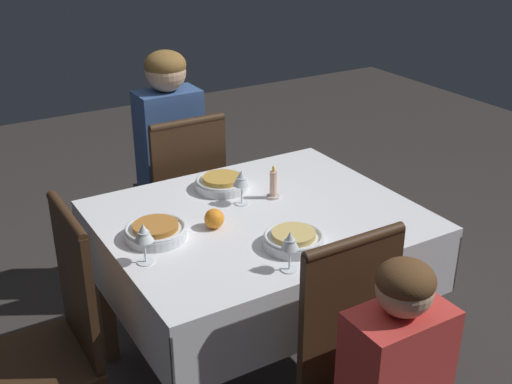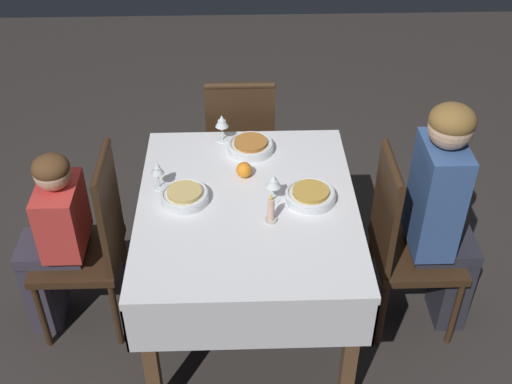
{
  "view_description": "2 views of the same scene",
  "coord_description": "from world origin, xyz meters",
  "px_view_note": "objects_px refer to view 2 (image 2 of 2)",
  "views": [
    {
      "loc": [
        -1.13,
        -1.88,
        1.87
      ],
      "look_at": [
        0.02,
        0.05,
        0.83
      ],
      "focal_mm": 45.0,
      "sensor_mm": 36.0,
      "label": 1
    },
    {
      "loc": [
        2.21,
        -0.03,
        2.52
      ],
      "look_at": [
        0.09,
        0.04,
        0.89
      ],
      "focal_mm": 45.0,
      "sensor_mm": 36.0,
      "label": 2
    }
  ],
  "objects_px": {
    "bowl_west": "(251,146)",
    "wine_glass_west": "(222,122)",
    "dining_table": "(247,221)",
    "wine_glass_south": "(157,169)",
    "bowl_north": "(311,195)",
    "candle_centerpiece": "(271,211)",
    "wine_glass_north": "(273,182)",
    "chair_north": "(404,240)",
    "person_adult_denim": "(443,210)",
    "person_child_red": "(53,237)",
    "chair_south": "(91,240)",
    "bowl_south": "(185,196)",
    "orange_fruit": "(244,170)",
    "chair_west": "(241,145)"
  },
  "relations": [
    {
      "from": "chair_south",
      "to": "wine_glass_west",
      "type": "distance_m",
      "value": 0.85
    },
    {
      "from": "dining_table",
      "to": "bowl_south",
      "type": "xyz_separation_m",
      "value": [
        -0.02,
        -0.27,
        0.13
      ]
    },
    {
      "from": "bowl_west",
      "to": "dining_table",
      "type": "bearing_deg",
      "value": -3.62
    },
    {
      "from": "candle_centerpiece",
      "to": "chair_north",
      "type": "bearing_deg",
      "value": 101.19
    },
    {
      "from": "bowl_west",
      "to": "person_child_red",
      "type": "bearing_deg",
      "value": -68.38
    },
    {
      "from": "chair_west",
      "to": "person_child_red",
      "type": "height_order",
      "value": "person_child_red"
    },
    {
      "from": "wine_glass_south",
      "to": "orange_fruit",
      "type": "relative_size",
      "value": 1.91
    },
    {
      "from": "chair_west",
      "to": "wine_glass_north",
      "type": "height_order",
      "value": "chair_west"
    },
    {
      "from": "bowl_south",
      "to": "candle_centerpiece",
      "type": "bearing_deg",
      "value": 67.88
    },
    {
      "from": "chair_north",
      "to": "wine_glass_south",
      "type": "height_order",
      "value": "chair_north"
    },
    {
      "from": "wine_glass_north",
      "to": "person_child_red",
      "type": "bearing_deg",
      "value": -91.98
    },
    {
      "from": "chair_north",
      "to": "wine_glass_west",
      "type": "relative_size",
      "value": 6.69
    },
    {
      "from": "chair_north",
      "to": "person_adult_denim",
      "type": "xyz_separation_m",
      "value": [
        0.0,
        0.15,
        0.18
      ]
    },
    {
      "from": "chair_north",
      "to": "person_adult_denim",
      "type": "height_order",
      "value": "person_adult_denim"
    },
    {
      "from": "person_adult_denim",
      "to": "bowl_north",
      "type": "height_order",
      "value": "person_adult_denim"
    },
    {
      "from": "bowl_north",
      "to": "wine_glass_south",
      "type": "height_order",
      "value": "wine_glass_south"
    },
    {
      "from": "chair_south",
      "to": "wine_glass_west",
      "type": "height_order",
      "value": "chair_south"
    },
    {
      "from": "dining_table",
      "to": "wine_glass_south",
      "type": "bearing_deg",
      "value": -107.19
    },
    {
      "from": "bowl_north",
      "to": "bowl_west",
      "type": "height_order",
      "value": "same"
    },
    {
      "from": "chair_south",
      "to": "person_adult_denim",
      "type": "bearing_deg",
      "value": 88.36
    },
    {
      "from": "bowl_north",
      "to": "wine_glass_west",
      "type": "xyz_separation_m",
      "value": [
        -0.5,
        -0.39,
        0.08
      ]
    },
    {
      "from": "person_child_red",
      "to": "bowl_north",
      "type": "xyz_separation_m",
      "value": [
        0.03,
        1.18,
        0.24
      ]
    },
    {
      "from": "bowl_west",
      "to": "wine_glass_west",
      "type": "distance_m",
      "value": 0.19
    },
    {
      "from": "bowl_south",
      "to": "bowl_west",
      "type": "height_order",
      "value": "same"
    },
    {
      "from": "person_adult_denim",
      "to": "person_child_red",
      "type": "bearing_deg",
      "value": 88.52
    },
    {
      "from": "chair_north",
      "to": "person_child_red",
      "type": "xyz_separation_m",
      "value": [
        -0.05,
        -1.63,
        0.03
      ]
    },
    {
      "from": "person_child_red",
      "to": "orange_fruit",
      "type": "xyz_separation_m",
      "value": [
        -0.15,
        0.89,
        0.25
      ]
    },
    {
      "from": "chair_north",
      "to": "person_adult_denim",
      "type": "bearing_deg",
      "value": -90.0
    },
    {
      "from": "chair_south",
      "to": "bowl_west",
      "type": "relative_size",
      "value": 4.32
    },
    {
      "from": "wine_glass_south",
      "to": "bowl_west",
      "type": "distance_m",
      "value": 0.52
    },
    {
      "from": "person_child_red",
      "to": "chair_south",
      "type": "bearing_deg",
      "value": 90.0
    },
    {
      "from": "wine_glass_west",
      "to": "dining_table",
      "type": "bearing_deg",
      "value": 12.63
    },
    {
      "from": "person_adult_denim",
      "to": "bowl_south",
      "type": "relative_size",
      "value": 5.78
    },
    {
      "from": "chair_south",
      "to": "bowl_south",
      "type": "height_order",
      "value": "chair_south"
    },
    {
      "from": "person_adult_denim",
      "to": "wine_glass_west",
      "type": "xyz_separation_m",
      "value": [
        -0.51,
        -1.0,
        0.17
      ]
    },
    {
      "from": "wine_glass_south",
      "to": "chair_north",
      "type": "bearing_deg",
      "value": 83.7
    },
    {
      "from": "bowl_west",
      "to": "orange_fruit",
      "type": "distance_m",
      "value": 0.22
    },
    {
      "from": "dining_table",
      "to": "candle_centerpiece",
      "type": "relative_size",
      "value": 8.35
    },
    {
      "from": "bowl_north",
      "to": "orange_fruit",
      "type": "distance_m",
      "value": 0.35
    },
    {
      "from": "bowl_south",
      "to": "wine_glass_west",
      "type": "distance_m",
      "value": 0.52
    },
    {
      "from": "person_child_red",
      "to": "candle_centerpiece",
      "type": "height_order",
      "value": "person_child_red"
    },
    {
      "from": "candle_centerpiece",
      "to": "wine_glass_north",
      "type": "bearing_deg",
      "value": 172.92
    },
    {
      "from": "wine_glass_west",
      "to": "bowl_south",
      "type": "bearing_deg",
      "value": -18.39
    },
    {
      "from": "bowl_south",
      "to": "wine_glass_west",
      "type": "xyz_separation_m",
      "value": [
        -0.48,
        0.16,
        0.08
      ]
    },
    {
      "from": "dining_table",
      "to": "person_child_red",
      "type": "distance_m",
      "value": 0.91
    },
    {
      "from": "chair_south",
      "to": "wine_glass_north",
      "type": "height_order",
      "value": "chair_south"
    },
    {
      "from": "wine_glass_north",
      "to": "candle_centerpiece",
      "type": "bearing_deg",
      "value": -7.08
    },
    {
      "from": "dining_table",
      "to": "bowl_north",
      "type": "distance_m",
      "value": 0.31
    },
    {
      "from": "chair_west",
      "to": "wine_glass_south",
      "type": "relative_size",
      "value": 6.89
    },
    {
      "from": "chair_north",
      "to": "person_child_red",
      "type": "height_order",
      "value": "person_child_red"
    }
  ]
}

